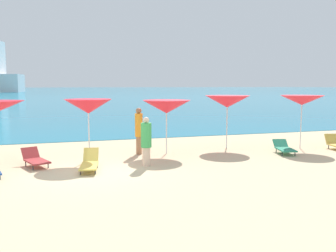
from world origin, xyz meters
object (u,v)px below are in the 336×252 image
at_px(lounge_chair_0, 284,148).
at_px(lounge_chair_1, 90,162).
at_px(lounge_chair_3, 35,159).
at_px(beachgoer_1, 139,129).
at_px(umbrella_5, 166,107).
at_px(umbrella_7, 302,100).
at_px(umbrella_6, 227,102).
at_px(beachgoer_0, 146,140).
at_px(umbrella_4, 88,106).

relative_size(lounge_chair_0, lounge_chair_1, 0.85).
bearing_deg(lounge_chair_0, lounge_chair_3, -167.29).
bearing_deg(beachgoer_1, lounge_chair_3, 125.84).
relative_size(lounge_chair_0, beachgoer_1, 0.79).
height_order(umbrella_5, umbrella_7, umbrella_7).
bearing_deg(lounge_chair_0, umbrella_6, 145.79).
relative_size(umbrella_5, beachgoer_0, 1.29).
bearing_deg(lounge_chair_0, umbrella_7, 46.13).
distance_m(umbrella_5, lounge_chair_0, 5.18).
distance_m(umbrella_6, lounge_chair_3, 8.42).
bearing_deg(umbrella_4, beachgoer_0, -40.01).
distance_m(umbrella_7, lounge_chair_1, 9.69).
distance_m(beachgoer_0, beachgoer_1, 2.21).
distance_m(umbrella_5, beachgoer_0, 2.59).
bearing_deg(lounge_chair_3, beachgoer_1, -4.95).
relative_size(umbrella_5, lounge_chair_0, 1.46).
bearing_deg(beachgoer_1, lounge_chair_0, -86.49).
distance_m(lounge_chair_0, beachgoer_0, 6.08).
bearing_deg(beachgoer_1, umbrella_6, -66.18).
relative_size(umbrella_5, lounge_chair_1, 1.25).
bearing_deg(umbrella_7, beachgoer_1, 173.79).
xyz_separation_m(lounge_chair_0, beachgoer_0, (-6.01, -0.57, 0.66)).
relative_size(umbrella_7, lounge_chair_1, 1.34).
bearing_deg(beachgoer_0, umbrella_6, 155.97).
xyz_separation_m(umbrella_7, beachgoer_1, (-7.21, 0.78, -1.13)).
bearing_deg(umbrella_5, lounge_chair_1, -148.79).
bearing_deg(lounge_chair_1, umbrella_6, 31.84).
xyz_separation_m(umbrella_5, beachgoer_1, (-1.11, 0.24, -0.92)).
height_order(umbrella_5, beachgoer_0, umbrella_5).
bearing_deg(lounge_chair_0, lounge_chair_1, -160.35).
relative_size(umbrella_6, lounge_chair_3, 1.56).
height_order(umbrella_6, lounge_chair_0, umbrella_6).
xyz_separation_m(umbrella_6, lounge_chair_1, (-6.31, -2.56, -1.84)).
height_order(umbrella_5, beachgoer_1, umbrella_5).
bearing_deg(lounge_chair_1, beachgoer_1, 55.34).
distance_m(umbrella_6, beachgoer_1, 4.27).
relative_size(umbrella_4, lounge_chair_1, 1.30).
bearing_deg(beachgoer_0, lounge_chair_1, -53.24).
bearing_deg(beachgoer_1, beachgoer_0, -166.50).
height_order(umbrella_4, lounge_chair_0, umbrella_4).
xyz_separation_m(umbrella_6, lounge_chair_0, (1.67, -1.96, -1.85)).
relative_size(umbrella_5, beachgoer_1, 1.16).
bearing_deg(umbrella_5, lounge_chair_3, -169.41).
bearing_deg(umbrella_7, lounge_chair_0, -149.18).
relative_size(umbrella_4, lounge_chair_0, 1.53).
relative_size(umbrella_6, lounge_chair_0, 1.56).
bearing_deg(lounge_chair_1, beachgoer_0, 10.72).
xyz_separation_m(lounge_chair_1, lounge_chair_3, (-1.78, 1.05, 0.02)).
height_order(lounge_chair_1, lounge_chair_3, lounge_chair_1).
height_order(umbrella_4, lounge_chair_3, umbrella_4).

